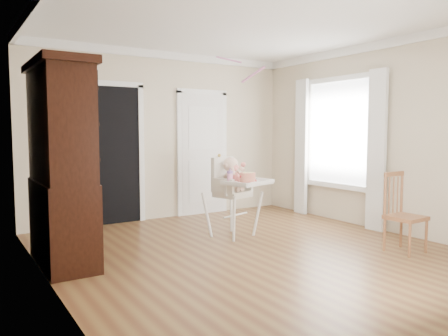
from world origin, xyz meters
TOP-DOWN VIEW (x-y plane):
  - floor at (0.00, 0.00)m, footprint 5.00×5.00m
  - ceiling at (0.00, 0.00)m, footprint 5.00×5.00m
  - wall_back at (0.00, 2.50)m, footprint 4.50×0.00m
  - wall_left at (-2.25, 0.00)m, footprint 0.00×5.00m
  - wall_right at (2.25, 0.00)m, footprint 0.00×5.00m
  - crown_molding at (0.00, 0.00)m, footprint 4.50×5.00m
  - doorway at (-0.90, 2.48)m, footprint 1.06×0.05m
  - closet_door at (0.70, 2.48)m, footprint 0.96×0.09m
  - window_right at (2.18, 0.80)m, footprint 0.13×1.84m
  - high_chair at (0.22, 0.82)m, footprint 0.81×0.92m
  - baby at (0.22, 0.84)m, footprint 0.35×0.26m
  - cake at (0.28, 0.56)m, footprint 0.27×0.27m
  - sippy_cup at (0.07, 0.66)m, footprint 0.08×0.08m
  - china_cabinet at (-1.99, 0.78)m, footprint 0.57×1.28m
  - dining_chair at (1.51, -0.89)m, footprint 0.39×0.39m
  - streamer at (0.14, 0.81)m, footprint 0.09×0.49m

SIDE VIEW (x-z plane):
  - floor at x=0.00m, z-range 0.00..0.00m
  - dining_chair at x=1.51m, z-range -0.03..0.91m
  - high_chair at x=0.22m, z-range 0.13..1.23m
  - cake at x=0.28m, z-range 0.76..0.89m
  - baby at x=0.22m, z-range 0.59..1.07m
  - sippy_cup at x=0.07m, z-range 0.75..0.94m
  - closet_door at x=0.70m, z-range -0.04..2.09m
  - china_cabinet at x=-1.99m, z-range 0.00..2.15m
  - doorway at x=-0.90m, z-range 0.00..2.22m
  - window_right at x=2.18m, z-range 0.14..2.44m
  - wall_back at x=0.00m, z-range -0.90..3.60m
  - wall_left at x=-2.25m, z-range -1.15..3.85m
  - wall_right at x=2.25m, z-range -1.15..3.85m
  - streamer at x=0.14m, z-range 2.28..2.43m
  - crown_molding at x=0.00m, z-range 2.58..2.70m
  - ceiling at x=0.00m, z-range 2.70..2.70m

